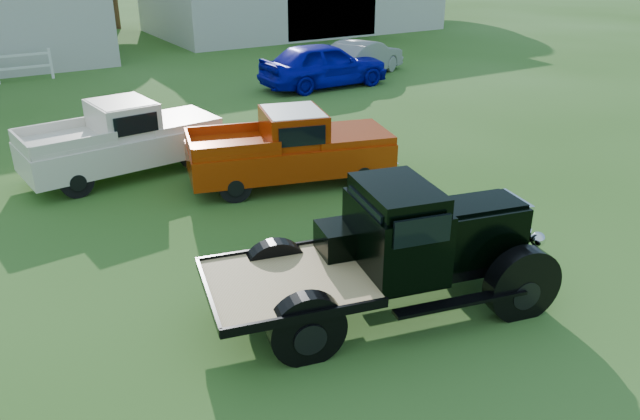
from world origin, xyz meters
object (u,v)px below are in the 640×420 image
vintage_flatbed (389,250)px  misc_car_grey (362,57)px  white_pickup (122,139)px  misc_car_blue (324,64)px  red_pickup (290,147)px

vintage_flatbed → misc_car_grey: 17.60m
white_pickup → misc_car_blue: 10.61m
vintage_flatbed → red_pickup: bearing=89.0°
misc_car_blue → misc_car_grey: misc_car_blue is taller
misc_car_blue → misc_car_grey: size_ratio=1.15×
misc_car_grey → white_pickup: bearing=95.9°
red_pickup → misc_car_grey: red_pickup is taller
red_pickup → misc_car_grey: 12.44m
misc_car_blue → white_pickup: bearing=121.5°
vintage_flatbed → misc_car_grey: (9.75, 14.65, -0.32)m
vintage_flatbed → misc_car_blue: 15.42m
misc_car_grey → red_pickup: bearing=113.8°
vintage_flatbed → red_pickup: size_ratio=1.08×
misc_car_grey → misc_car_blue: bearing=89.0°
vintage_flatbed → white_pickup: size_ratio=1.09×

